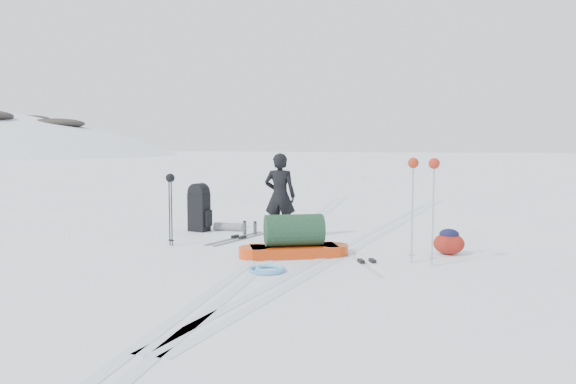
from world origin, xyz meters
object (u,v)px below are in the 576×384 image
(pulk_sled, at_px, (294,240))
(ski_poles_black, at_px, (170,187))
(expedition_rucksack, at_px, (203,209))
(skier, at_px, (280,196))

(pulk_sled, bearing_deg, ski_poles_black, 146.43)
(pulk_sled, height_order, ski_poles_black, ski_poles_black)
(pulk_sled, distance_m, expedition_rucksack, 3.12)
(skier, xyz_separation_m, pulk_sled, (0.69, -1.50, -0.54))
(skier, height_order, ski_poles_black, skier)
(pulk_sled, distance_m, ski_poles_black, 2.44)
(skier, xyz_separation_m, ski_poles_black, (-1.60, -1.20, 0.23))
(expedition_rucksack, bearing_deg, skier, -1.43)
(skier, height_order, pulk_sled, skier)
(pulk_sled, relative_size, expedition_rucksack, 1.66)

